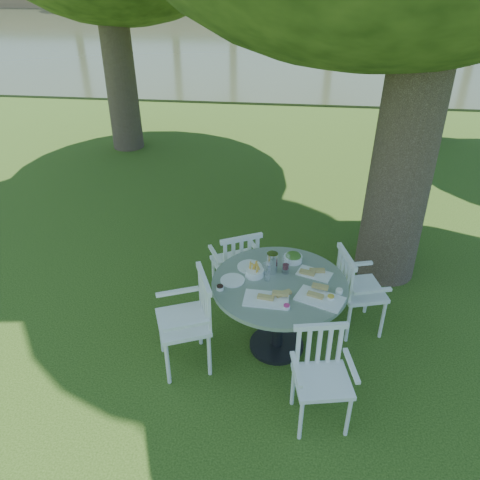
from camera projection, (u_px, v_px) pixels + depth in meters
name	position (u px, v px, depth m)	size (l,w,h in m)	color
ground	(238.00, 313.00, 5.35)	(140.00, 140.00, 0.00)	#1D390C
table	(279.00, 297.00, 4.55)	(1.31, 1.31, 0.82)	black
chair_ne	(353.00, 286.00, 4.86)	(0.56, 0.58, 0.95)	white
chair_nw	(238.00, 262.00, 5.25)	(0.63, 0.61, 0.94)	white
chair_sw	(193.00, 315.00, 4.41)	(0.63, 0.65, 1.00)	white
chair_se	(320.00, 367.00, 3.92)	(0.53, 0.51, 0.90)	white
tableware	(278.00, 274.00, 4.51)	(1.20, 0.89, 0.22)	white
river	(291.00, 36.00, 24.95)	(100.00, 28.00, 0.12)	#353C24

